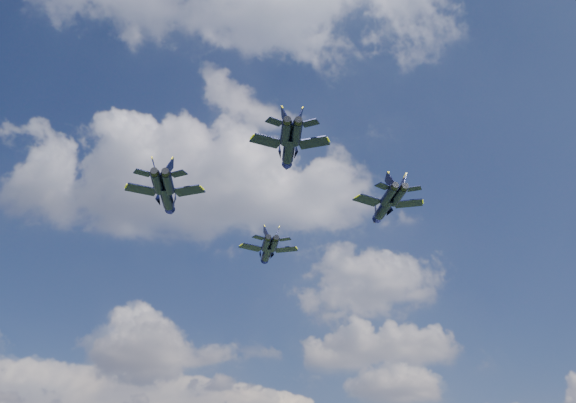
# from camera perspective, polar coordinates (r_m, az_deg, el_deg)

# --- Properties ---
(jet_lead) EXTENTS (11.18, 14.60, 3.46)m
(jet_lead) POSITION_cam_1_polar(r_m,az_deg,el_deg) (123.29, -1.88, -4.56)
(jet_lead) COLOR black
(jet_left) EXTENTS (12.97, 16.48, 3.97)m
(jet_left) POSITION_cam_1_polar(r_m,az_deg,el_deg) (107.24, -10.71, 0.39)
(jet_left) COLOR black
(jet_right) EXTENTS (11.85, 15.54, 3.67)m
(jet_right) POSITION_cam_1_polar(r_m,az_deg,el_deg) (108.16, 8.52, -0.57)
(jet_right) COLOR black
(jet_slot) EXTENTS (11.24, 14.35, 3.44)m
(jet_slot) POSITION_cam_1_polar(r_m,az_deg,el_deg) (90.75, 0.07, 4.61)
(jet_slot) COLOR black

